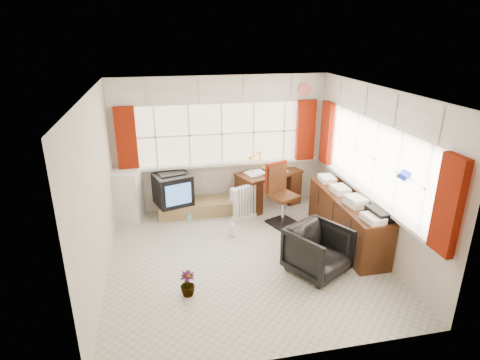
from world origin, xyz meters
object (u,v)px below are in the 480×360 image
(office_chair, at_px, (318,251))
(mini_fridge, at_px, (126,194))
(task_chair, at_px, (279,192))
(crt_tv, at_px, (173,189))
(desk, at_px, (269,187))
(radiator, at_px, (244,206))
(credenza, at_px, (347,219))
(desk_lamp, at_px, (260,156))
(tv_bench, at_px, (196,207))

(office_chair, bearing_deg, mini_fridge, 109.54)
(task_chair, distance_m, crt_tv, 1.93)
(desk, xyz_separation_m, radiator, (-0.59, -0.50, -0.13))
(task_chair, bearing_deg, credenza, -46.14)
(desk_lamp, xyz_separation_m, tv_bench, (-1.28, -0.24, -0.85))
(task_chair, bearing_deg, radiator, 160.71)
(desk_lamp, xyz_separation_m, radiator, (-0.45, -0.66, -0.72))
(tv_bench, bearing_deg, desk, 3.22)
(desk_lamp, bearing_deg, radiator, -124.23)
(task_chair, bearing_deg, crt_tv, 161.34)
(tv_bench, bearing_deg, credenza, -33.70)
(credenza, xyz_separation_m, crt_tv, (-2.69, 1.52, 0.14))
(radiator, bearing_deg, desk, 40.27)
(mini_fridge, bearing_deg, tv_bench, -3.65)
(desk, xyz_separation_m, office_chair, (0.06, -2.36, -0.05))
(crt_tv, bearing_deg, tv_bench, 0.56)
(task_chair, relative_size, office_chair, 1.43)
(office_chair, xyz_separation_m, credenza, (0.80, 0.76, 0.05))
(desk_lamp, xyz_separation_m, crt_tv, (-1.69, -0.24, -0.45))
(desk, relative_size, radiator, 2.10)
(credenza, relative_size, mini_fridge, 2.15)
(office_chair, xyz_separation_m, tv_bench, (-1.48, 2.28, -0.22))
(task_chair, bearing_deg, desk, 89.55)
(desk_lamp, height_order, mini_fridge, desk_lamp)
(desk_lamp, bearing_deg, office_chair, -85.42)
(tv_bench, distance_m, crt_tv, 0.58)
(tv_bench, distance_m, mini_fridge, 1.30)
(office_chair, xyz_separation_m, mini_fridge, (-2.73, 2.36, 0.12))
(desk_lamp, bearing_deg, crt_tv, -171.82)
(tv_bench, bearing_deg, office_chair, -56.97)
(task_chair, xyz_separation_m, office_chair, (0.07, -1.66, -0.23))
(office_chair, bearing_deg, credenza, 13.94)
(mini_fridge, bearing_deg, office_chair, -40.81)
(office_chair, distance_m, radiator, 1.97)
(task_chair, relative_size, radiator, 1.69)
(task_chair, relative_size, mini_fridge, 1.18)
(credenza, bearing_deg, tv_bench, 146.30)
(desk, relative_size, task_chair, 1.24)
(office_chair, relative_size, tv_bench, 0.54)
(credenza, distance_m, crt_tv, 3.09)
(desk_lamp, xyz_separation_m, task_chair, (0.13, -0.86, -0.40))
(task_chair, xyz_separation_m, crt_tv, (-1.83, 0.62, -0.05))
(desk_lamp, height_order, radiator, desk_lamp)
(desk, relative_size, mini_fridge, 1.46)
(desk, xyz_separation_m, crt_tv, (-1.83, -0.08, 0.14))
(task_chair, xyz_separation_m, tv_bench, (-1.41, 0.62, -0.45))
(credenza, height_order, tv_bench, credenza)
(office_chair, xyz_separation_m, crt_tv, (-1.89, 2.27, 0.18))
(desk, height_order, desk_lamp, desk_lamp)
(radiator, height_order, tv_bench, radiator)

